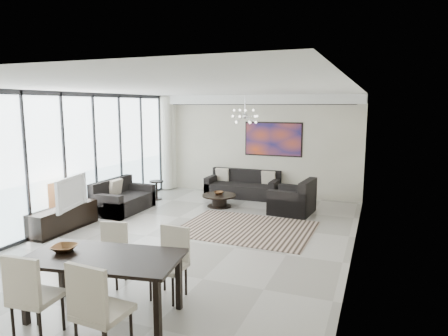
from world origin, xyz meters
The scene contains 20 objects.
room_shell centered at (0.46, 0.00, 1.45)m, with size 6.00×9.00×2.90m.
window_wall centered at (-2.86, 0.00, 1.47)m, with size 0.37×8.95×2.90m.
soffit centered at (0.00, 4.30, 2.77)m, with size 5.98×0.40×0.26m, color white.
painting centered at (0.50, 4.47, 1.65)m, with size 1.68×0.04×0.98m, color #CC481C.
chandelier centered at (0.30, 2.50, 2.35)m, with size 0.66×0.66×0.71m.
rug centered at (0.79, 1.19, 0.01)m, with size 2.78×2.14×0.01m, color black.
coffee_table centered at (-0.46, 2.72, 0.18)m, with size 0.89×0.89×0.31m.
bowl_coffee centered at (-0.48, 2.76, 0.35)m, with size 0.25×0.25×0.08m, color brown.
sofa_main centered at (-0.26, 4.07, 0.26)m, with size 2.07×0.85×0.75m.
loveseat centered at (-2.55, 1.43, 0.27)m, with size 0.88×1.57×0.78m.
armchair centered at (1.47, 2.80, 0.29)m, with size 1.05×1.10×0.84m.
side_table centered at (-2.38, 2.81, 0.36)m, with size 0.39×0.39×0.53m.
tv_console centered at (-2.76, -0.33, 0.25)m, with size 0.46×1.62×0.51m, color black.
television centered at (-2.60, -0.37, 0.84)m, with size 1.15×0.15×0.66m, color gray.
dining_table centered at (0.27, -2.86, 0.70)m, with size 2.02×1.24×0.79m.
dining_chair_sw centered at (-0.14, -3.60, 0.59)m, with size 0.51×0.51×1.02m.
dining_chair_se centered at (0.77, -3.63, 0.62)m, with size 0.53×0.53×1.08m.
dining_chair_nw centered at (-0.25, -2.01, 0.51)m, with size 0.50×0.50×0.90m.
dining_chair_ne centered at (0.78, -2.06, 0.55)m, with size 0.46×0.46×0.96m.
bowl_dining centered at (-0.28, -2.91, 0.83)m, with size 0.30×0.30×0.07m, color brown.
Camera 1 is at (3.35, -6.65, 2.61)m, focal length 32.00 mm.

